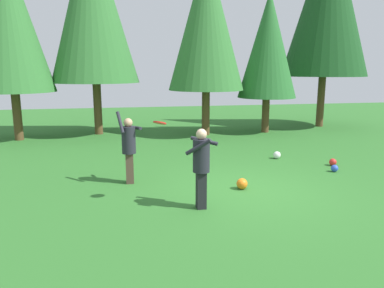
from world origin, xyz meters
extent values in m
plane|color=#2D6B28|center=(0.00, 0.00, 0.00)|extent=(40.00, 40.00, 0.00)
cube|color=#4C382D|center=(-2.64, 1.17, 0.38)|extent=(0.19, 0.22, 0.76)
cylinder|color=#23232D|center=(-2.64, 1.17, 1.09)|extent=(0.34, 0.34, 0.66)
sphere|color=tan|center=(-2.64, 1.17, 1.52)|extent=(0.22, 0.22, 0.22)
cylinder|color=#23232D|center=(-2.45, 1.24, 1.38)|extent=(0.28, 0.56, 0.12)
cylinder|color=#23232D|center=(-2.82, 1.10, 1.54)|extent=(0.21, 0.38, 0.52)
cube|color=black|center=(-1.26, -0.83, 0.38)|extent=(0.19, 0.22, 0.77)
cylinder|color=#23232D|center=(-1.26, -0.83, 1.10)|extent=(0.34, 0.34, 0.67)
sphere|color=beige|center=(-1.26, -0.83, 1.54)|extent=(0.22, 0.22, 0.22)
cylinder|color=#23232D|center=(-1.36, -1.00, 1.32)|extent=(0.50, 0.33, 0.36)
cylinder|color=#23232D|center=(-1.16, -0.65, 1.37)|extent=(0.54, 0.35, 0.17)
cylinder|color=red|center=(-2.04, -0.39, 1.72)|extent=(0.38, 0.37, 0.11)
sphere|color=orange|center=(-0.05, 0.17, 0.13)|extent=(0.26, 0.26, 0.26)
sphere|color=red|center=(3.29, 1.73, 0.11)|extent=(0.21, 0.21, 0.21)
sphere|color=blue|center=(2.96, 1.11, 0.10)|extent=(0.20, 0.20, 0.20)
sphere|color=white|center=(2.03, 2.86, 0.12)|extent=(0.23, 0.23, 0.23)
cylinder|color=brown|center=(6.91, 8.83, 2.23)|extent=(0.35, 0.35, 4.46)
cylinder|color=brown|center=(-3.75, 8.65, 2.03)|extent=(0.34, 0.34, 4.05)
cone|color=#337033|center=(-3.75, 8.65, 5.47)|extent=(3.65, 3.65, 6.48)
cylinder|color=brown|center=(0.80, 7.55, 1.75)|extent=(0.34, 0.34, 3.50)
cone|color=#337033|center=(0.80, 7.55, 4.73)|extent=(3.15, 3.15, 5.61)
cylinder|color=brown|center=(-6.82, 7.82, 1.74)|extent=(0.34, 0.34, 3.48)
cone|color=#337033|center=(-6.82, 7.82, 4.70)|extent=(3.14, 3.14, 5.57)
cylinder|color=brown|center=(3.59, 7.70, 1.42)|extent=(0.33, 0.33, 2.83)
cone|color=#28662D|center=(3.59, 7.70, 3.82)|extent=(2.55, 2.55, 4.53)
camera|label=1|loc=(-2.83, -7.83, 2.80)|focal=34.58mm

